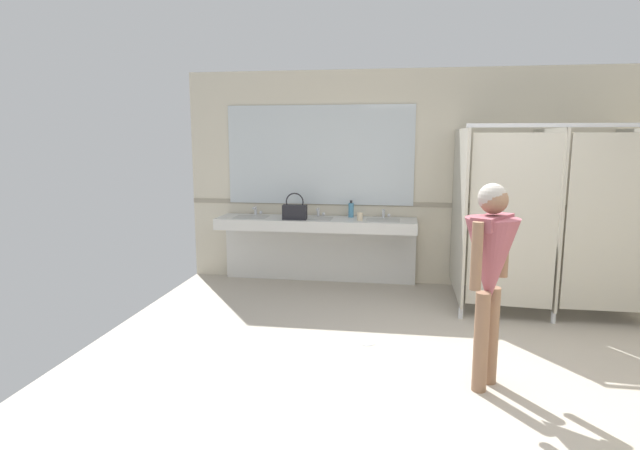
# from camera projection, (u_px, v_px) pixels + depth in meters

# --- Properties ---
(ground_plane) EXTENTS (6.60, 6.46, 0.10)m
(ground_plane) POSITION_uv_depth(u_px,v_px,m) (456.00, 392.00, 4.07)
(ground_plane) COLOR #B2A899
(wall_back) EXTENTS (6.60, 0.12, 2.76)m
(wall_back) POSITION_uv_depth(u_px,v_px,m) (438.00, 179.00, 6.75)
(wall_back) COLOR beige
(wall_back) RESTS_ON ground_plane
(wall_back_tile_band) EXTENTS (6.60, 0.01, 0.06)m
(wall_back_tile_band) POSITION_uv_depth(u_px,v_px,m) (437.00, 205.00, 6.74)
(wall_back_tile_band) COLOR #9E937F
(wall_back_tile_band) RESTS_ON wall_back
(vanity_counter) EXTENTS (2.56, 0.56, 1.00)m
(vanity_counter) POSITION_uv_depth(u_px,v_px,m) (317.00, 235.00, 6.84)
(vanity_counter) COLOR silver
(vanity_counter) RESTS_ON ground_plane
(mirror_panel) EXTENTS (2.46, 0.02, 1.29)m
(mirror_panel) POSITION_uv_depth(u_px,v_px,m) (320.00, 155.00, 6.87)
(mirror_panel) COLOR silver
(mirror_panel) RESTS_ON wall_back
(bathroom_stalls) EXTENTS (1.93, 1.39, 2.04)m
(bathroom_stalls) POSITION_uv_depth(u_px,v_px,m) (549.00, 215.00, 5.70)
(bathroom_stalls) COLOR #B2AD9E
(bathroom_stalls) RESTS_ON ground_plane
(person_standing) EXTENTS (0.55, 0.55, 1.58)m
(person_standing) POSITION_uv_depth(u_px,v_px,m) (490.00, 262.00, 3.90)
(person_standing) COLOR #8C664C
(person_standing) RESTS_ON ground_plane
(handbag) EXTENTS (0.30, 0.12, 0.34)m
(handbag) POSITION_uv_depth(u_px,v_px,m) (295.00, 211.00, 6.60)
(handbag) COLOR black
(handbag) RESTS_ON vanity_counter
(soap_dispenser) EXTENTS (0.07, 0.07, 0.22)m
(soap_dispenser) POSITION_uv_depth(u_px,v_px,m) (351.00, 210.00, 6.80)
(soap_dispenser) COLOR teal
(soap_dispenser) RESTS_ON vanity_counter
(paper_cup) EXTENTS (0.07, 0.07, 0.10)m
(paper_cup) POSITION_uv_depth(u_px,v_px,m) (360.00, 216.00, 6.54)
(paper_cup) COLOR beige
(paper_cup) RESTS_ON vanity_counter
(floor_drain_cover) EXTENTS (0.14, 0.14, 0.01)m
(floor_drain_cover) POSITION_uv_depth(u_px,v_px,m) (367.00, 343.00, 4.91)
(floor_drain_cover) COLOR #B7BABF
(floor_drain_cover) RESTS_ON ground_plane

